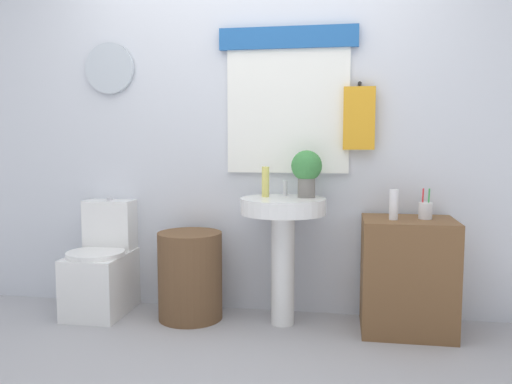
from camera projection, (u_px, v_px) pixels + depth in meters
name	position (u px, v px, depth m)	size (l,w,h in m)	color
ground_plane	(213.00, 381.00, 2.53)	(8.00, 8.00, 0.00)	#A3A3A8
back_wall	(254.00, 120.00, 3.53)	(4.40, 0.18, 2.60)	silver
toilet	(103.00, 269.00, 3.53)	(0.38, 0.51, 0.77)	white
laundry_hamper	(190.00, 276.00, 3.40)	(0.42, 0.42, 0.57)	brown
pedestal_sink	(283.00, 229.00, 3.26)	(0.54, 0.54, 0.81)	white
faucet	(285.00, 188.00, 3.36)	(0.03, 0.03, 0.10)	silver
wooden_cabinet	(407.00, 275.00, 3.17)	(0.55, 0.44, 0.70)	brown
soap_bottle	(265.00, 182.00, 3.30)	(0.05, 0.05, 0.19)	#DBD166
potted_plant	(307.00, 169.00, 3.26)	(0.19, 0.19, 0.30)	slate
lotion_bottle	(394.00, 205.00, 3.10)	(0.05, 0.05, 0.18)	white
toothbrush_cup	(425.00, 210.00, 3.13)	(0.08, 0.08, 0.19)	silver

